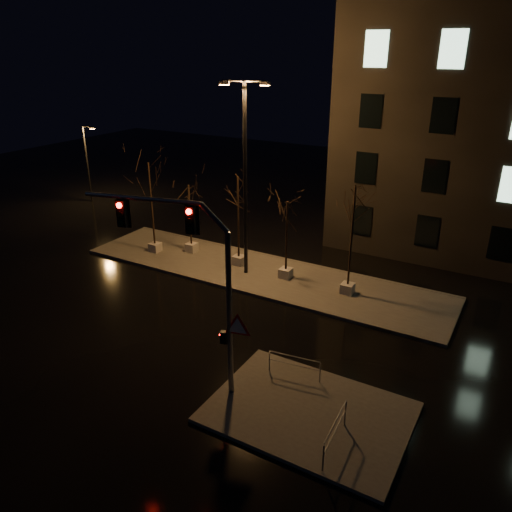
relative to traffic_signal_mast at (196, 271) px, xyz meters
The scene contains 13 objects.
ground 7.38m from the traffic_signal_mast, 128.02° to the left, with size 90.00×90.00×0.00m, color black.
median 11.87m from the traffic_signal_mast, 107.99° to the left, with size 22.00×5.00×0.15m, color #4A4842.
sidewalk_corner 6.51m from the traffic_signal_mast, 10.40° to the left, with size 7.00×5.00×0.15m, color #4A4842.
tree_0 14.38m from the traffic_signal_mast, 137.47° to the left, with size 1.80×1.80×5.86m.
tree_1 13.89m from the traffic_signal_mast, 128.26° to the left, with size 1.80×1.80×4.44m.
tree_2 11.69m from the traffic_signal_mast, 114.67° to the left, with size 1.80×1.80×5.50m.
tree_3 10.57m from the traffic_signal_mast, 98.83° to the left, with size 1.80×1.80×4.59m.
tree_4 10.47m from the traffic_signal_mast, 78.45° to the left, with size 1.80×1.80×6.00m.
traffic_signal_mast is the anchor object (origin of this frame).
streetlight_main 10.65m from the traffic_signal_mast, 111.69° to the left, with size 2.59×1.05×10.55m.
streetlight_far 28.04m from the traffic_signal_mast, 145.00° to the left, with size 1.23×0.42×6.28m.
guard_rail_a 5.62m from the traffic_signal_mast, 39.99° to the left, with size 2.12×0.34×0.92m.
guard_rail_b 7.00m from the traffic_signal_mast, ahead, with size 0.19×2.29×1.09m.
Camera 1 is at (13.02, -16.88, 12.24)m, focal length 35.00 mm.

